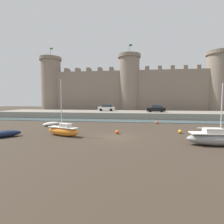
% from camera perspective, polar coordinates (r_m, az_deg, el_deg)
% --- Properties ---
extents(ground_plane, '(160.00, 160.00, 0.00)m').
position_cam_1_polar(ground_plane, '(20.09, 1.27, -8.21)').
color(ground_plane, '#382D23').
extents(water_channel, '(80.00, 4.50, 0.10)m').
position_cam_1_polar(water_channel, '(34.73, 4.16, -2.89)').
color(water_channel, slate).
rests_on(water_channel, ground).
extents(quay_road, '(61.83, 10.00, 1.40)m').
position_cam_1_polar(quay_road, '(41.86, 4.83, -0.79)').
color(quay_road, gray).
rests_on(quay_road, ground).
extents(castle, '(56.63, 6.80, 20.61)m').
position_cam_1_polar(castle, '(53.34, 5.57, 7.86)').
color(castle, gray).
rests_on(castle, ground).
extents(sailboat_midflat_left, '(4.53, 2.54, 6.63)m').
position_cam_1_polar(sailboat_midflat_left, '(21.48, -15.63, -5.84)').
color(sailboat_midflat_left, orange).
rests_on(sailboat_midflat_left, ground).
extents(rowboat_near_channel_left, '(2.46, 3.09, 0.60)m').
position_cam_1_polar(rowboat_near_channel_left, '(30.26, -19.22, -3.64)').
color(rowboat_near_channel_left, silver).
rests_on(rowboat_near_channel_left, ground).
extents(rowboat_foreground_right, '(3.34, 3.46, 0.79)m').
position_cam_1_polar(rowboat_foreground_right, '(23.34, -31.97, -6.08)').
color(rowboat_foreground_right, '#141E3D').
rests_on(rowboat_foreground_right, ground).
extents(sailboat_foreground_centre, '(5.57, 1.83, 5.77)m').
position_cam_1_polar(sailboat_foreground_centre, '(19.16, 31.06, -7.36)').
color(sailboat_foreground_centre, gray).
rests_on(sailboat_foreground_centre, ground).
extents(mooring_buoy_near_channel, '(0.50, 0.50, 0.50)m').
position_cam_1_polar(mooring_buoy_near_channel, '(21.86, 1.74, -6.53)').
color(mooring_buoy_near_channel, '#E04C1E').
rests_on(mooring_buoy_near_channel, ground).
extents(mooring_buoy_near_shore, '(0.48, 0.48, 0.48)m').
position_cam_1_polar(mooring_buoy_near_shore, '(23.72, 21.36, -5.99)').
color(mooring_buoy_near_shore, orange).
rests_on(mooring_buoy_near_shore, ground).
extents(mooring_buoy_off_centre, '(0.51, 0.51, 0.51)m').
position_cam_1_polar(mooring_buoy_off_centre, '(31.45, 14.43, -3.37)').
color(mooring_buoy_off_centre, '#E04C1E').
rests_on(mooring_buoy_off_centre, ground).
extents(car_quay_west, '(4.12, 1.91, 1.62)m').
position_cam_1_polar(car_quay_west, '(41.16, 14.16, 1.08)').
color(car_quay_west, black).
rests_on(car_quay_west, quay_road).
extents(car_quay_centre_west, '(4.12, 1.91, 1.62)m').
position_cam_1_polar(car_quay_centre_west, '(43.52, -1.76, 1.36)').
color(car_quay_centre_west, silver).
rests_on(car_quay_centre_west, quay_road).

